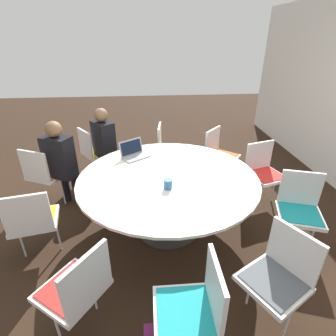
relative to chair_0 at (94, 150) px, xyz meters
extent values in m
plane|color=black|center=(1.37, 1.05, -0.51)|extent=(16.00, 16.00, 0.00)
cylinder|color=#333333|center=(1.37, 1.05, -0.50)|extent=(0.75, 0.75, 0.02)
cylinder|color=#333333|center=(1.37, 1.05, -0.15)|extent=(0.16, 0.16, 0.68)
cylinder|color=silver|center=(1.37, 1.05, 0.20)|extent=(1.99, 1.99, 0.03)
cube|color=silver|center=(-0.04, 0.06, -0.07)|extent=(0.60, 0.60, 0.04)
cube|color=gold|center=(-0.04, 0.06, -0.05)|extent=(0.53, 0.53, 0.01)
cube|color=silver|center=(0.07, -0.10, 0.15)|extent=(0.36, 0.27, 0.40)
cylinder|color=silver|center=(-0.19, -0.05, -0.30)|extent=(0.02, 0.02, 0.42)
cylinder|color=silver|center=(0.11, 0.16, -0.30)|extent=(0.02, 0.02, 0.42)
cube|color=silver|center=(0.64, -0.51, -0.07)|extent=(0.57, 0.58, 0.04)
cube|color=#E04C1E|center=(0.64, -0.51, -0.05)|extent=(0.50, 0.51, 0.01)
cube|color=silver|center=(0.82, -0.59, 0.15)|extent=(0.20, 0.39, 0.40)
cylinder|color=silver|center=(0.57, -0.68, -0.30)|extent=(0.02, 0.02, 0.42)
cylinder|color=silver|center=(0.72, -0.35, -0.30)|extent=(0.02, 0.02, 0.42)
cube|color=silver|center=(1.66, -0.34, -0.07)|extent=(0.50, 0.52, 0.04)
cube|color=gold|center=(1.66, -0.34, -0.05)|extent=(0.44, 0.45, 0.01)
cube|color=silver|center=(1.85, -0.30, 0.15)|extent=(0.12, 0.42, 0.40)
cylinder|color=silver|center=(1.69, -0.52, -0.30)|extent=(0.02, 0.02, 0.42)
cylinder|color=silver|center=(1.62, -0.16, -0.30)|extent=(0.02, 0.02, 0.42)
cube|color=silver|center=(2.53, 0.23, -0.07)|extent=(0.60, 0.60, 0.04)
cube|color=red|center=(2.53, 0.23, -0.05)|extent=(0.53, 0.53, 0.01)
cube|color=silver|center=(2.64, 0.39, 0.15)|extent=(0.36, 0.27, 0.40)
cylinder|color=silver|center=(2.67, 0.13, -0.30)|extent=(0.02, 0.02, 0.42)
cylinder|color=silver|center=(2.38, 0.33, -0.30)|extent=(0.02, 0.02, 0.42)
cube|color=silver|center=(2.79, 1.04, -0.07)|extent=(0.44, 0.42, 0.04)
cube|color=teal|center=(2.79, 1.04, -0.05)|extent=(0.39, 0.37, 0.01)
cube|color=silver|center=(2.79, 1.23, 0.15)|extent=(0.42, 0.03, 0.40)
cylinder|color=silver|center=(2.61, 1.04, -0.30)|extent=(0.02, 0.02, 0.42)
cube|color=silver|center=(2.61, 1.74, -0.07)|extent=(0.59, 0.58, 0.04)
cube|color=#4C5156|center=(2.61, 1.74, -0.05)|extent=(0.52, 0.51, 0.01)
cube|color=silver|center=(2.51, 1.91, 0.15)|extent=(0.38, 0.23, 0.40)
cylinder|color=silver|center=(2.77, 1.83, -0.30)|extent=(0.02, 0.02, 0.42)
cylinder|color=silver|center=(2.45, 1.65, -0.30)|extent=(0.02, 0.02, 0.42)
cube|color=silver|center=(1.82, 2.40, -0.07)|extent=(0.54, 0.55, 0.04)
cube|color=teal|center=(1.82, 2.40, -0.05)|extent=(0.47, 0.48, 0.01)
cube|color=silver|center=(1.63, 2.46, 0.15)|extent=(0.16, 0.41, 0.40)
cylinder|color=silver|center=(1.87, 2.57, -0.30)|extent=(0.02, 0.02, 0.42)
cylinder|color=silver|center=(1.76, 2.23, -0.30)|extent=(0.02, 0.02, 0.42)
cube|color=silver|center=(0.95, 2.41, -0.07)|extent=(0.53, 0.54, 0.04)
cube|color=red|center=(0.95, 2.41, -0.05)|extent=(0.47, 0.48, 0.01)
cube|color=silver|center=(0.77, 2.36, 0.15)|extent=(0.15, 0.41, 0.40)
cylinder|color=silver|center=(0.90, 2.58, -0.30)|extent=(0.02, 0.02, 0.42)
cylinder|color=silver|center=(1.01, 2.24, -0.30)|extent=(0.02, 0.02, 0.42)
cube|color=silver|center=(0.30, 2.00, -0.07)|extent=(0.61, 0.61, 0.04)
cube|color=#E04C1E|center=(0.30, 2.00, -0.05)|extent=(0.53, 0.53, 0.01)
cube|color=silver|center=(0.17, 1.85, 0.15)|extent=(0.33, 0.30, 0.40)
cylinder|color=silver|center=(0.17, 2.12, -0.30)|extent=(0.02, 0.02, 0.42)
cylinder|color=silver|center=(0.44, 1.88, -0.30)|extent=(0.02, 0.02, 0.42)
cube|color=silver|center=(-0.04, 1.24, -0.07)|extent=(0.49, 0.47, 0.04)
cube|color=gold|center=(-0.04, 1.24, -0.05)|extent=(0.43, 0.42, 0.01)
cube|color=silver|center=(-0.07, 1.04, 0.15)|extent=(0.42, 0.08, 0.40)
cylinder|color=silver|center=(-0.22, 1.26, -0.30)|extent=(0.02, 0.02, 0.42)
cylinder|color=silver|center=(0.13, 1.21, -0.30)|extent=(0.02, 0.02, 0.42)
cylinder|color=black|center=(0.03, 0.22, -0.28)|extent=(0.10, 0.10, 0.46)
cylinder|color=black|center=(0.17, 0.33, -0.28)|extent=(0.10, 0.10, 0.46)
cube|color=black|center=(0.16, 0.19, 0.22)|extent=(0.42, 0.39, 0.55)
sphere|color=brown|center=(0.16, 0.19, 0.60)|extent=(0.20, 0.20, 0.20)
cylinder|color=black|center=(0.62, -0.33, -0.28)|extent=(0.10, 0.10, 0.46)
cylinder|color=black|center=(0.69, -0.17, -0.28)|extent=(0.10, 0.10, 0.46)
cube|color=black|center=(0.75, -0.29, 0.22)|extent=(0.35, 0.42, 0.55)
sphere|color=brown|center=(0.75, -0.29, 0.60)|extent=(0.20, 0.20, 0.20)
cube|color=#99999E|center=(0.84, 0.68, 0.23)|extent=(0.35, 0.38, 0.02)
cube|color=#99999E|center=(0.77, 0.63, 0.33)|extent=(0.23, 0.30, 0.20)
cube|color=black|center=(0.77, 0.63, 0.33)|extent=(0.20, 0.26, 0.17)
cylinder|color=#33669E|center=(1.63, 1.03, 0.27)|extent=(0.09, 0.09, 0.10)
camera|label=1|loc=(3.91, 0.82, 1.62)|focal=28.00mm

